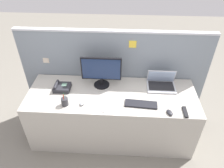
{
  "coord_description": "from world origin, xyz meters",
  "views": [
    {
      "loc": [
        0.13,
        -2.06,
        2.48
      ],
      "look_at": [
        0.0,
        0.05,
        0.87
      ],
      "focal_mm": 34.31,
      "sensor_mm": 36.0,
      "label": 1
    }
  ],
  "objects_px": {
    "desktop_monitor": "(101,71)",
    "computer_mouse_right_hand": "(170,113)",
    "laptop": "(161,83)",
    "tv_remote": "(185,112)",
    "computer_mouse_left_hand": "(83,103)",
    "keyboard_main": "(141,104)",
    "cell_phone_white_slab": "(106,108)",
    "desk_phone": "(62,87)",
    "pen_cup": "(65,102)"
  },
  "relations": [
    {
      "from": "desktop_monitor",
      "to": "computer_mouse_right_hand",
      "type": "xyz_separation_m",
      "value": [
        0.82,
        -0.49,
        -0.21
      ]
    },
    {
      "from": "laptop",
      "to": "tv_remote",
      "type": "relative_size",
      "value": 2.14
    },
    {
      "from": "desktop_monitor",
      "to": "computer_mouse_left_hand",
      "type": "bearing_deg",
      "value": -116.21
    },
    {
      "from": "laptop",
      "to": "computer_mouse_right_hand",
      "type": "height_order",
      "value": "laptop"
    },
    {
      "from": "keyboard_main",
      "to": "cell_phone_white_slab",
      "type": "xyz_separation_m",
      "value": [
        -0.4,
        -0.08,
        -0.01
      ]
    },
    {
      "from": "desktop_monitor",
      "to": "computer_mouse_right_hand",
      "type": "distance_m",
      "value": 0.97
    },
    {
      "from": "desk_phone",
      "to": "pen_cup",
      "type": "bearing_deg",
      "value": -69.17
    },
    {
      "from": "keyboard_main",
      "to": "tv_remote",
      "type": "distance_m",
      "value": 0.5
    },
    {
      "from": "cell_phone_white_slab",
      "to": "tv_remote",
      "type": "distance_m",
      "value": 0.9
    },
    {
      "from": "desk_phone",
      "to": "keyboard_main",
      "type": "xyz_separation_m",
      "value": [
        1.0,
        -0.23,
        -0.02
      ]
    },
    {
      "from": "keyboard_main",
      "to": "computer_mouse_right_hand",
      "type": "distance_m",
      "value": 0.34
    },
    {
      "from": "desktop_monitor",
      "to": "tv_remote",
      "type": "bearing_deg",
      "value": -24.91
    },
    {
      "from": "keyboard_main",
      "to": "tv_remote",
      "type": "height_order",
      "value": "keyboard_main"
    },
    {
      "from": "desk_phone",
      "to": "pen_cup",
      "type": "xyz_separation_m",
      "value": [
        0.11,
        -0.29,
        0.02
      ]
    },
    {
      "from": "laptop",
      "to": "desktop_monitor",
      "type": "bearing_deg",
      "value": -178.61
    },
    {
      "from": "desk_phone",
      "to": "laptop",
      "type": "bearing_deg",
      "value": 6.54
    },
    {
      "from": "desk_phone",
      "to": "computer_mouse_left_hand",
      "type": "xyz_separation_m",
      "value": [
        0.31,
        -0.26,
        -0.02
      ]
    },
    {
      "from": "pen_cup",
      "to": "cell_phone_white_slab",
      "type": "distance_m",
      "value": 0.49
    },
    {
      "from": "computer_mouse_left_hand",
      "to": "pen_cup",
      "type": "distance_m",
      "value": 0.21
    },
    {
      "from": "laptop",
      "to": "computer_mouse_right_hand",
      "type": "xyz_separation_m",
      "value": [
        0.04,
        -0.51,
        -0.03
      ]
    },
    {
      "from": "desk_phone",
      "to": "pen_cup",
      "type": "distance_m",
      "value": 0.31
    },
    {
      "from": "computer_mouse_right_hand",
      "to": "pen_cup",
      "type": "xyz_separation_m",
      "value": [
        -1.21,
        0.07,
        0.03
      ]
    },
    {
      "from": "computer_mouse_left_hand",
      "to": "tv_remote",
      "type": "relative_size",
      "value": 0.59
    },
    {
      "from": "pen_cup",
      "to": "tv_remote",
      "type": "height_order",
      "value": "pen_cup"
    },
    {
      "from": "computer_mouse_right_hand",
      "to": "cell_phone_white_slab",
      "type": "height_order",
      "value": "computer_mouse_right_hand"
    },
    {
      "from": "keyboard_main",
      "to": "pen_cup",
      "type": "height_order",
      "value": "pen_cup"
    },
    {
      "from": "computer_mouse_right_hand",
      "to": "computer_mouse_left_hand",
      "type": "bearing_deg",
      "value": 153.91
    },
    {
      "from": "desk_phone",
      "to": "keyboard_main",
      "type": "relative_size",
      "value": 0.54
    },
    {
      "from": "desktop_monitor",
      "to": "desk_phone",
      "type": "xyz_separation_m",
      "value": [
        -0.5,
        -0.13,
        -0.19
      ]
    },
    {
      "from": "computer_mouse_left_hand",
      "to": "cell_phone_white_slab",
      "type": "height_order",
      "value": "computer_mouse_left_hand"
    },
    {
      "from": "computer_mouse_right_hand",
      "to": "cell_phone_white_slab",
      "type": "xyz_separation_m",
      "value": [
        -0.72,
        0.04,
        -0.01
      ]
    },
    {
      "from": "cell_phone_white_slab",
      "to": "tv_remote",
      "type": "xyz_separation_m",
      "value": [
        0.9,
        -0.01,
        0.01
      ]
    },
    {
      "from": "pen_cup",
      "to": "tv_remote",
      "type": "relative_size",
      "value": 1.01
    },
    {
      "from": "desktop_monitor",
      "to": "computer_mouse_right_hand",
      "type": "bearing_deg",
      "value": -30.92
    },
    {
      "from": "desktop_monitor",
      "to": "keyboard_main",
      "type": "bearing_deg",
      "value": -35.9
    },
    {
      "from": "computer_mouse_left_hand",
      "to": "cell_phone_white_slab",
      "type": "distance_m",
      "value": 0.29
    },
    {
      "from": "desk_phone",
      "to": "tv_remote",
      "type": "xyz_separation_m",
      "value": [
        1.5,
        -0.33,
        -0.02
      ]
    },
    {
      "from": "tv_remote",
      "to": "laptop",
      "type": "bearing_deg",
      "value": 115.18
    },
    {
      "from": "desktop_monitor",
      "to": "tv_remote",
      "type": "xyz_separation_m",
      "value": [
        1.0,
        -0.46,
        -0.21
      ]
    },
    {
      "from": "tv_remote",
      "to": "desktop_monitor",
      "type": "bearing_deg",
      "value": 155.96
    },
    {
      "from": "desk_phone",
      "to": "computer_mouse_right_hand",
      "type": "relative_size",
      "value": 2.06
    },
    {
      "from": "keyboard_main",
      "to": "computer_mouse_right_hand",
      "type": "relative_size",
      "value": 3.81
    },
    {
      "from": "desk_phone",
      "to": "cell_phone_white_slab",
      "type": "distance_m",
      "value": 0.68
    },
    {
      "from": "desk_phone",
      "to": "computer_mouse_right_hand",
      "type": "xyz_separation_m",
      "value": [
        1.32,
        -0.36,
        -0.02
      ]
    },
    {
      "from": "keyboard_main",
      "to": "computer_mouse_left_hand",
      "type": "relative_size",
      "value": 3.81
    },
    {
      "from": "desktop_monitor",
      "to": "cell_phone_white_slab",
      "type": "xyz_separation_m",
      "value": [
        0.1,
        -0.45,
        -0.22
      ]
    },
    {
      "from": "computer_mouse_right_hand",
      "to": "computer_mouse_left_hand",
      "type": "relative_size",
      "value": 1.0
    },
    {
      "from": "laptop",
      "to": "keyboard_main",
      "type": "xyz_separation_m",
      "value": [
        -0.28,
        -0.38,
        -0.04
      ]
    },
    {
      "from": "laptop",
      "to": "desk_phone",
      "type": "bearing_deg",
      "value": -173.46
    },
    {
      "from": "desktop_monitor",
      "to": "tv_remote",
      "type": "distance_m",
      "value": 1.12
    }
  ]
}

